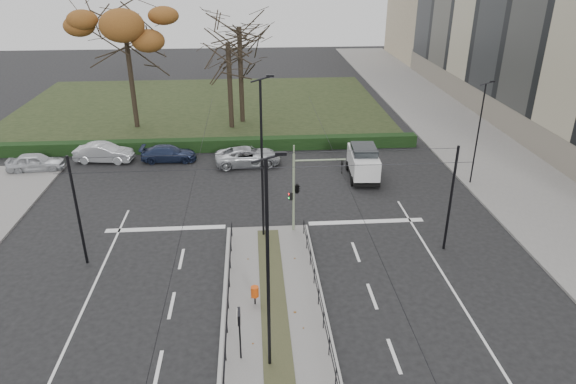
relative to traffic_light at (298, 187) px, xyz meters
name	(u,v)px	position (x,y,z in m)	size (l,w,h in m)	color
ground	(271,276)	(-1.77, -4.50, -2.86)	(140.00, 140.00, 0.00)	black
median_island	(274,306)	(-1.77, -7.00, -2.79)	(4.40, 15.00, 0.14)	#64615F
sidewalk_east	(457,131)	(16.23, 17.50, -2.79)	(8.00, 90.00, 0.14)	#64615F
park	(201,107)	(-7.77, 27.50, -2.81)	(38.00, 26.00, 0.10)	black
hedge	(188,145)	(-7.77, 14.10, -2.36)	(38.00, 1.00, 1.00)	black
apartment_block	(575,9)	(26.19, 19.47, 7.54)	(13.09, 52.10, 21.64)	tan
median_railing	(274,291)	(-1.77, -7.10, -1.88)	(4.14, 13.24, 0.92)	black
catenary	(269,201)	(-1.77, -2.88, 0.56)	(20.00, 34.00, 6.00)	black
traffic_light	(298,187)	(0.00, 0.00, 0.00)	(3.17, 1.82, 4.67)	gray
litter_bin	(255,292)	(-2.62, -6.86, -2.05)	(0.36, 0.36, 0.93)	black
info_panel	(239,322)	(-3.24, -10.29, -0.93)	(0.13, 0.59, 2.28)	black
streetlamp_median_near	(268,267)	(-2.09, -10.69, 1.77)	(0.74, 0.15, 8.83)	black
streetlamp_median_far	(262,159)	(-2.01, -0.45, 1.92)	(0.76, 0.16, 9.13)	black
streetlamp_sidewalk	(478,133)	(12.74, 5.89, 0.92)	(0.60, 0.12, 7.16)	black
parked_car_first	(36,162)	(-18.63, 10.71, -2.17)	(1.63, 4.05, 1.38)	#B6B9BE
parked_car_second	(104,153)	(-14.03, 12.24, -2.13)	(1.55, 4.43, 1.46)	#B6B9BE
parked_car_third	(169,153)	(-9.04, 12.02, -2.24)	(1.73, 4.26, 1.23)	#1D2845
parked_car_fourth	(248,156)	(-2.86, 10.73, -2.16)	(2.31, 5.01, 1.39)	#B6B9BE
white_van	(363,161)	(5.39, 7.67, -1.62)	(2.25, 4.51, 2.37)	silver
rust_tree	(124,23)	(-13.19, 20.92, 6.54)	(10.96, 10.96, 12.24)	black
bare_tree_center	(239,34)	(-3.36, 21.88, 5.35)	(6.84, 6.84, 11.62)	black
bare_tree_near	(228,49)	(-4.36, 20.13, 4.34)	(6.21, 6.21, 10.19)	black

